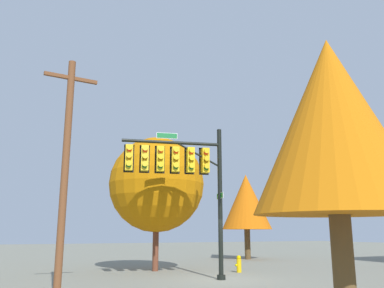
% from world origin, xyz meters
% --- Properties ---
extents(ground_plane, '(120.00, 120.00, 0.00)m').
position_xyz_m(ground_plane, '(0.00, 0.00, 0.00)').
color(ground_plane, slate).
extents(signal_pole_assembly, '(4.46, 1.61, 6.55)m').
position_xyz_m(signal_pole_assembly, '(1.86, -0.39, 4.76)').
color(signal_pole_assembly, black).
rests_on(signal_pole_assembly, ground_plane).
extents(utility_pole, '(1.80, 0.28, 7.74)m').
position_xyz_m(utility_pole, '(6.93, 2.05, 4.05)').
color(utility_pole, brown).
rests_on(utility_pole, ground_plane).
extents(fire_hydrant, '(0.33, 0.24, 0.83)m').
position_xyz_m(fire_hydrant, '(-2.36, -2.39, 0.41)').
color(fire_hydrant, '#E5B20E').
rests_on(fire_hydrant, ground_plane).
extents(tree_near, '(5.09, 5.09, 7.04)m').
position_xyz_m(tree_near, '(1.18, -4.87, 4.49)').
color(tree_near, brown).
rests_on(tree_near, ground_plane).
extents(tree_mid, '(3.75, 3.75, 6.35)m').
position_xyz_m(tree_mid, '(-8.32, -10.80, 4.25)').
color(tree_mid, brown).
rests_on(tree_mid, ground_plane).
extents(tree_far, '(2.74, 2.74, 5.28)m').
position_xyz_m(tree_far, '(3.80, 10.72, 3.73)').
color(tree_far, brown).
rests_on(tree_far, ground_plane).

